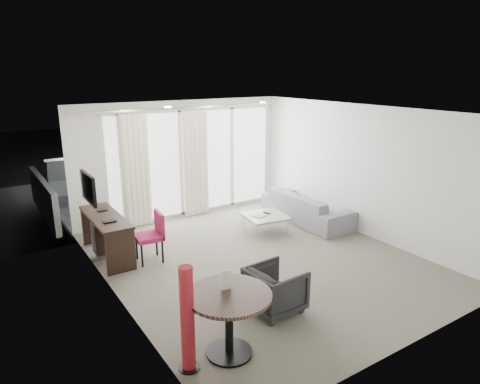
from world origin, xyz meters
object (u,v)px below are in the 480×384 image
coffee_table (265,224)px  sofa (306,207)px  red_lamp (187,319)px  tub_armchair (275,289)px  desk_chair (149,237)px  round_table (229,324)px  rattan_chair_a (202,176)px  rattan_chair_b (210,178)px  desk (107,236)px

coffee_table → sofa: sofa is taller
red_lamp → tub_armchair: size_ratio=1.77×
red_lamp → desk_chair: bearing=76.7°
desk_chair → coffee_table: (2.52, 0.02, -0.26)m
coffee_table → red_lamp: bearing=-137.6°
desk_chair → round_table: (-0.17, -2.93, -0.04)m
rattan_chair_a → coffee_table: bearing=-98.5°
desk_chair → coffee_table: desk_chair is taller
desk_chair → rattan_chair_b: desk_chair is taller
tub_armchair → desk_chair: bearing=15.8°
desk → desk_chair: size_ratio=1.86×
tub_armchair → sofa: 3.79m
round_table → tub_armchair: (1.03, 0.46, -0.07)m
desk_chair → rattan_chair_a: desk_chair is taller
coffee_table → rattan_chair_a: rattan_chair_a is taller
desk → desk_chair: bearing=-46.4°
rattan_chair_b → coffee_table: bearing=-110.3°
coffee_table → sofa: (1.16, 0.05, 0.14)m
red_lamp → rattan_chair_a: red_lamp is taller
desk → coffee_table: (3.08, -0.56, -0.20)m
round_table → rattan_chair_b: (3.22, 6.23, -0.02)m
sofa → round_table: bearing=127.9°
desk → red_lamp: size_ratio=1.31×
rattan_chair_a → rattan_chair_b: 0.35m
desk → tub_armchair: size_ratio=2.32×
desk → desk_chair: 0.81m
red_lamp → rattan_chair_b: size_ratio=1.66×
desk_chair → sofa: bearing=7.1°
sofa → rattan_chair_b: size_ratio=2.94×
desk → tub_armchair: 3.37m
sofa → rattan_chair_a: bearing=10.7°
sofa → rattan_chair_a: rattan_chair_a is taller
desk → round_table: (0.39, -3.52, 0.01)m
sofa → rattan_chair_a: (-0.68, 3.58, 0.04)m
red_lamp → coffee_table: red_lamp is taller
desk_chair → tub_armchair: 2.62m
round_table → red_lamp: bearing=177.3°
round_table → sofa: size_ratio=0.45×
desk → red_lamp: red_lamp is taller
tub_armchair → rattan_chair_b: (2.19, 5.77, 0.06)m
desk → sofa: bearing=-7.0°
red_lamp → tub_armchair: bearing=15.8°
desk → rattan_chair_a: bearing=40.8°
round_table → rattan_chair_a: 7.31m
round_table → desk: bearing=96.3°
desk → coffee_table: bearing=-10.4°
red_lamp → sofa: 5.29m
round_table → tub_armchair: size_ratio=1.40×
tub_armchair → rattan_chair_b: rattan_chair_b is taller
round_table → rattan_chair_a: bearing=64.3°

